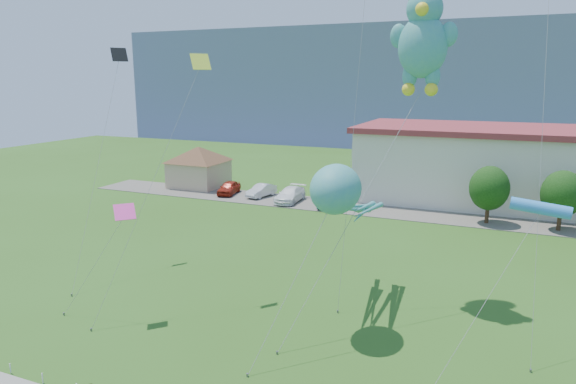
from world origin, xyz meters
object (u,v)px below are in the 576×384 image
(parked_car_red, at_px, (229,188))
(parked_car_silver, at_px, (261,190))
(parked_car_white, at_px, (290,195))
(octopus_kite, at_px, (343,199))
(parked_car_blue, at_px, (330,200))
(pavilion, at_px, (199,163))
(teddy_bear_kite, at_px, (423,39))

(parked_car_red, height_order, parked_car_silver, parked_car_red)
(parked_car_white, xyz_separation_m, octopus_kite, (13.49, -24.75, 6.10))
(parked_car_white, distance_m, parked_car_blue, 4.86)
(parked_car_white, xyz_separation_m, parked_car_blue, (4.82, -0.61, -0.04))
(pavilion, height_order, parked_car_red, pavilion)
(parked_car_white, height_order, teddy_bear_kite, teddy_bear_kite)
(octopus_kite, bearing_deg, teddy_bear_kite, 58.01)
(pavilion, bearing_deg, octopus_kite, -45.80)
(parked_car_red, xyz_separation_m, parked_car_silver, (4.06, 0.31, -0.05))
(pavilion, distance_m, parked_car_silver, 10.24)
(pavilion, xyz_separation_m, parked_car_blue, (18.57, -3.87, -2.22))
(pavilion, distance_m, teddy_bear_kite, 40.09)
(parked_car_silver, distance_m, parked_car_white, 4.15)
(parked_car_white, bearing_deg, pavilion, 165.56)
(parked_car_blue, relative_size, octopus_kite, 0.34)
(parked_car_red, bearing_deg, pavilion, 146.17)
(pavilion, distance_m, parked_car_white, 14.30)
(parked_car_silver, relative_size, octopus_kite, 0.33)
(parked_car_white, relative_size, teddy_bear_kite, 0.29)
(parked_car_white, bearing_deg, parked_car_blue, -8.27)
(parked_car_red, height_order, parked_car_white, parked_car_white)
(parked_car_blue, distance_m, octopus_kite, 26.38)
(parked_car_blue, xyz_separation_m, octopus_kite, (8.67, -24.14, 6.14))
(octopus_kite, distance_m, teddy_bear_kite, 10.22)
(pavilion, relative_size, parked_car_red, 2.09)
(parked_car_white, height_order, parked_car_blue, parked_car_white)
(parked_car_blue, bearing_deg, teddy_bear_kite, -58.05)
(parked_car_blue, bearing_deg, parked_car_white, 173.64)
(pavilion, height_order, teddy_bear_kite, teddy_bear_kite)
(parked_car_silver, distance_m, parked_car_blue, 8.98)
(parked_car_red, relative_size, parked_car_blue, 1.01)
(parked_car_silver, height_order, parked_car_blue, parked_car_blue)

